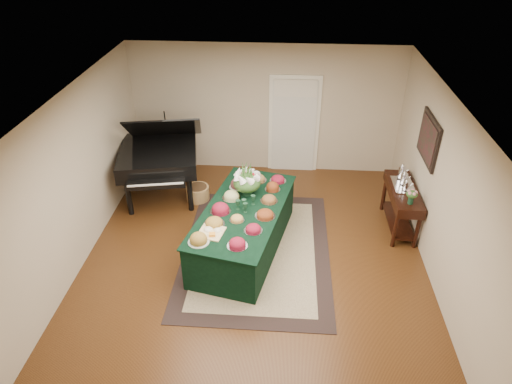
# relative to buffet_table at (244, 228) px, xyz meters

# --- Properties ---
(ground) EXTENTS (6.00, 6.00, 0.00)m
(ground) POSITION_rel_buffet_table_xyz_m (0.19, -0.19, -0.40)
(ground) COLOR black
(ground) RESTS_ON ground
(area_rug) EXTENTS (2.42, 3.38, 0.01)m
(area_rug) POSITION_rel_buffet_table_xyz_m (0.22, -0.08, -0.39)
(area_rug) COLOR black
(area_rug) RESTS_ON ground
(kitchen_doorway) EXTENTS (1.05, 0.07, 2.10)m
(kitchen_doorway) POSITION_rel_buffet_table_xyz_m (0.79, 2.78, 0.62)
(kitchen_doorway) COLOR white
(kitchen_doorway) RESTS_ON ground
(buffet_table) EXTENTS (1.70, 2.71, 0.79)m
(buffet_table) POSITION_rel_buffet_table_xyz_m (0.00, 0.00, 0.00)
(buffet_table) COLOR black
(buffet_table) RESTS_ON ground
(food_platters) EXTENTS (1.39, 2.26, 0.13)m
(food_platters) POSITION_rel_buffet_table_xyz_m (-0.03, 0.05, 0.44)
(food_platters) COLOR silver
(food_platters) RESTS_ON buffet_table
(cutting_board) EXTENTS (0.43, 0.43, 0.10)m
(cutting_board) POSITION_rel_buffet_table_xyz_m (-0.41, -0.65, 0.43)
(cutting_board) COLOR tan
(cutting_board) RESTS_ON buffet_table
(green_goblets) EXTENTS (0.31, 0.31, 0.18)m
(green_goblets) POSITION_rel_buffet_table_xyz_m (0.03, 0.00, 0.48)
(green_goblets) COLOR #163722
(green_goblets) RESTS_ON buffet_table
(floral_centerpiece) EXTENTS (0.47, 0.47, 0.47)m
(floral_centerpiece) POSITION_rel_buffet_table_xyz_m (0.02, 0.45, 0.67)
(floral_centerpiece) COLOR #163722
(floral_centerpiece) RESTS_ON buffet_table
(grand_piano) EXTENTS (1.74, 1.94, 1.76)m
(grand_piano) POSITION_rel_buffet_table_xyz_m (-1.76, 1.53, 0.49)
(grand_piano) COLOR black
(grand_piano) RESTS_ON ground
(wicker_basket) EXTENTS (0.45, 0.45, 0.28)m
(wicker_basket) POSITION_rel_buffet_table_xyz_m (-1.04, 1.43, -0.26)
(wicker_basket) COLOR #A17540
(wicker_basket) RESTS_ON ground
(mahogany_sideboard) EXTENTS (0.45, 1.32, 0.81)m
(mahogany_sideboard) POSITION_rel_buffet_table_xyz_m (2.69, 0.77, 0.23)
(mahogany_sideboard) COLOR black
(mahogany_sideboard) RESTS_ON ground
(tea_service) EXTENTS (0.34, 0.58, 0.30)m
(tea_service) POSITION_rel_buffet_table_xyz_m (2.69, 0.92, 0.53)
(tea_service) COLOR silver
(tea_service) RESTS_ON mahogany_sideboard
(pink_bouquet) EXTENTS (0.20, 0.20, 0.26)m
(pink_bouquet) POSITION_rel_buffet_table_xyz_m (2.69, 0.32, 0.58)
(pink_bouquet) COLOR #163722
(pink_bouquet) RESTS_ON mahogany_sideboard
(wall_painting) EXTENTS (0.05, 0.95, 0.75)m
(wall_painting) POSITION_rel_buffet_table_xyz_m (2.91, 0.77, 1.35)
(wall_painting) COLOR black
(wall_painting) RESTS_ON ground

